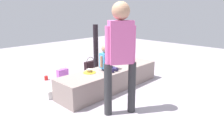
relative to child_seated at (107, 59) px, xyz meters
name	(u,v)px	position (x,y,z in m)	size (l,w,h in m)	color
ground_plane	(111,88)	(0.09, -0.02, -0.60)	(12.00, 12.00, 0.00)	#9C929C
concrete_ledge	(111,78)	(0.09, -0.02, -0.40)	(2.17, 0.58, 0.38)	gray
child_seated	(107,59)	(0.00, 0.00, 0.00)	(0.28, 0.32, 0.48)	#29214B
adult_standing	(120,49)	(-0.51, -0.79, 0.35)	(0.41, 0.33, 1.57)	#2C2C2F
cake_plate	(90,72)	(-0.34, 0.09, -0.19)	(0.22, 0.22, 0.07)	yellow
gift_bag	(63,76)	(-0.42, 0.84, -0.44)	(0.23, 0.10, 0.36)	#B259BF
railing_post	(96,57)	(0.39, 0.73, -0.15)	(0.36, 0.36, 1.17)	black
water_bottle_near_gift	(106,64)	(1.05, 1.08, -0.50)	(0.07, 0.07, 0.21)	silver
party_cup_red	(46,78)	(-0.55, 1.31, -0.55)	(0.08, 0.08, 0.09)	red
cake_box_white	(53,91)	(-0.86, 0.48, -0.52)	(0.31, 0.29, 0.14)	white
handbag_black_leather	(90,65)	(0.60, 1.18, -0.48)	(0.31, 0.12, 0.34)	black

